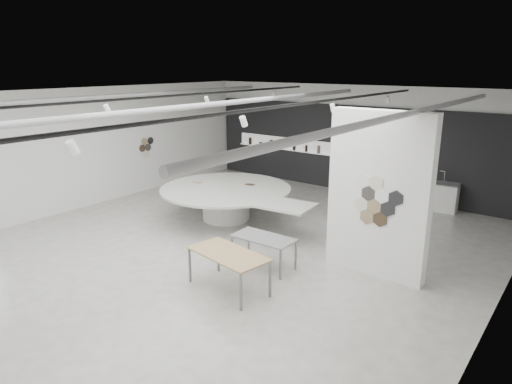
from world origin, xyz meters
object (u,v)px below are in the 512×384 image
Objects in this scene: kitchen_counter at (432,195)px; sample_table_stone at (264,240)px; display_island at (228,199)px; partition_column at (378,195)px; sample_table_wood at (228,256)px.

sample_table_stone is at bearing -108.16° from kitchen_counter.
partition_column is at bearing -14.47° from display_island.
kitchen_counter is at bearing 94.59° from partition_column.
display_island is 3.46m from sample_table_stone.
partition_column is 0.69× the size of display_island.
partition_column is 2.52× the size of sample_table_stone.
partition_column is 5.13m from display_island.
display_island is (-4.94, 0.79, -1.16)m from partition_column.
partition_column is 5.72m from kitchen_counter.
sample_table_stone is at bearing -41.07° from display_island.
display_island is 3.64× the size of sample_table_stone.
sample_table_wood is (2.88, -3.32, 0.11)m from display_island.
sample_table_wood is (-2.05, -2.54, -1.05)m from partition_column.
display_island is at bearing 130.95° from sample_table_wood.
sample_table_wood reaches higher than sample_table_stone.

